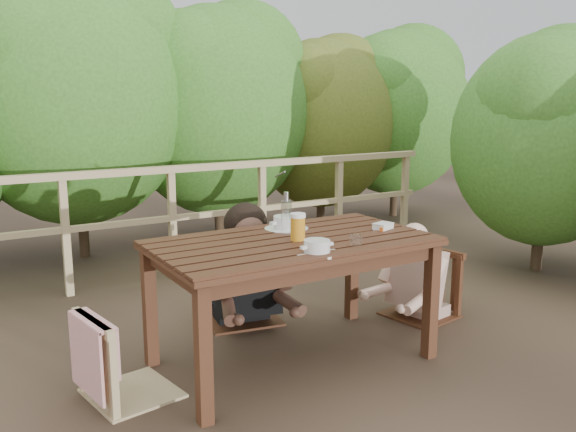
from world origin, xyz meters
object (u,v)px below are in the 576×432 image
chair_far (240,250)px  butter_tub (383,227)px  beer_glass (298,228)px  bottle (286,214)px  soup_far (286,223)px  chair_left (128,315)px  tumbler (356,241)px  diner_right (426,238)px  soup_near (317,247)px  table (292,302)px  chair_right (422,256)px  woman (239,229)px

chair_far → butter_tub: size_ratio=8.29×
beer_glass → bottle: bottle is taller
soup_far → bottle: (-0.09, -0.15, 0.09)m
bottle → chair_left: bearing=-177.8°
chair_left → tumbler: (1.20, -0.40, 0.34)m
diner_right → bottle: bearing=83.0°
chair_left → bottle: bearing=-96.8°
soup_near → table: bearing=82.0°
table → butter_tub: size_ratio=13.03×
diner_right → beer_glass: diner_right is taller
chair_right → beer_glass: 1.28m
table → tumbler: (0.23, -0.31, 0.42)m
chair_far → tumbler: (0.18, -1.10, 0.27)m
table → bottle: size_ratio=5.89×
beer_glass → chair_right: bearing=9.7°
chair_far → diner_right: size_ratio=0.88×
chair_left → tumbler: size_ratio=11.83×
chair_far → soup_far: (0.07, -0.52, 0.28)m
soup_near → diner_right: bearing=20.9°
table → beer_glass: (0.01, -0.04, 0.47)m
table → chair_right: bearing=7.7°
chair_left → butter_tub: size_ratio=7.30×
soup_near → butter_tub: size_ratio=1.94×
diner_right → tumbler: 1.14m
diner_right → bottle: size_ratio=4.25×
bottle → chair_far: bearing=88.4°
soup_near → tumbler: soup_near is taller
butter_tub → soup_far: bearing=129.4°
bottle → butter_tub: size_ratio=2.21×
chair_far → soup_far: chair_far is taller
woman → beer_glass: woman is taller
tumbler → chair_far: bearing=99.2°
chair_right → diner_right: size_ratio=0.78×
woman → beer_glass: size_ratio=7.72×
soup_far → bottle: bottle is taller
table → woman: (0.05, 0.81, 0.30)m
chair_far → soup_far: size_ratio=3.70×
soup_far → butter_tub: (0.51, -0.34, -0.02)m
woman → bottle: woman is taller
woman → bottle: bearing=98.5°
table → soup_far: soup_far is taller
beer_glass → bottle: 0.18m
tumbler → chair_right: bearing=25.9°
tumbler → table: bearing=126.4°
soup_near → soup_far: soup_far is taller
chair_right → tumbler: bearing=-72.9°
butter_tub → table: bearing=156.8°
butter_tub → beer_glass: bearing=160.5°
chair_left → woman: 1.27m
bottle → tumbler: bearing=-65.8°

